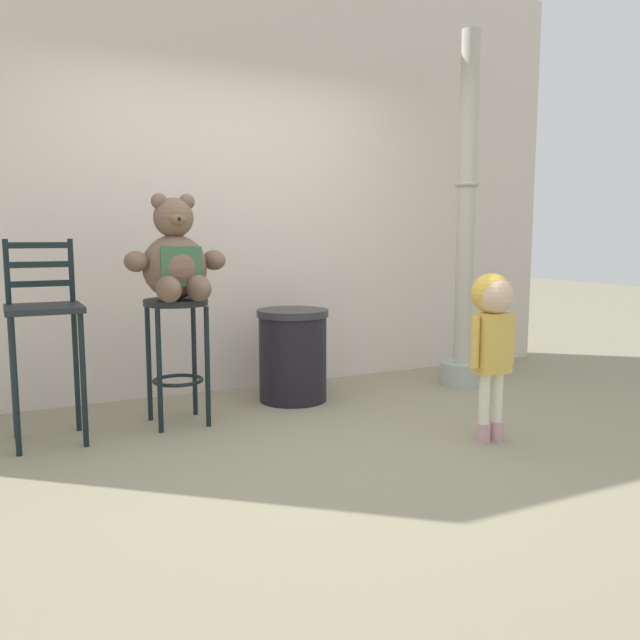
{
  "coord_description": "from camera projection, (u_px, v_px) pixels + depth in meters",
  "views": [
    {
      "loc": [
        -1.58,
        -3.17,
        1.21
      ],
      "look_at": [
        0.2,
        0.41,
        0.69
      ],
      "focal_mm": 36.64,
      "sensor_mm": 36.0,
      "label": 1
    }
  ],
  "objects": [
    {
      "name": "ground_plane",
      "position": [
        321.0,
        451.0,
        3.67
      ],
      "size": [
        24.0,
        24.0,
        0.0
      ],
      "primitive_type": "plane",
      "color": "gray"
    },
    {
      "name": "teddy_bear",
      "position": [
        176.0,
        261.0,
        4.06
      ],
      "size": [
        0.63,
        0.56,
        0.66
      ],
      "color": "brown",
      "rests_on": "bar_stool_with_teddy"
    },
    {
      "name": "child_walking",
      "position": [
        492.0,
        320.0,
        3.76
      ],
      "size": [
        0.31,
        0.25,
        0.99
      ],
      "rotation": [
        0.0,
        0.0,
        1.32
      ],
      "color": "#C796A0",
      "rests_on": "ground_plane"
    },
    {
      "name": "lamppost",
      "position": [
        465.0,
        250.0,
        5.18
      ],
      "size": [
        0.34,
        0.34,
        2.76
      ],
      "color": "#A4AE9D",
      "rests_on": "ground_plane"
    },
    {
      "name": "trash_bin",
      "position": [
        293.0,
        355.0,
        4.76
      ],
      "size": [
        0.52,
        0.52,
        0.67
      ],
      "color": "black",
      "rests_on": "ground_plane"
    },
    {
      "name": "building_wall",
      "position": [
        217.0,
        173.0,
        5.05
      ],
      "size": [
        6.28,
        0.3,
        3.37
      ],
      "primitive_type": "cube",
      "color": "beige",
      "rests_on": "ground_plane"
    },
    {
      "name": "bar_chair_empty",
      "position": [
        44.0,
        322.0,
        3.76
      ],
      "size": [
        0.41,
        0.41,
        1.19
      ],
      "color": "black",
      "rests_on": "ground_plane"
    },
    {
      "name": "bar_stool_with_teddy",
      "position": [
        177.0,
        335.0,
        4.14
      ],
      "size": [
        0.4,
        0.4,
        0.81
      ],
      "color": "black",
      "rests_on": "ground_plane"
    }
  ]
}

